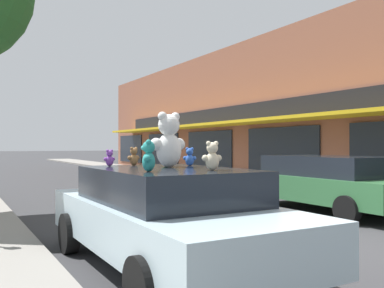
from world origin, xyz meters
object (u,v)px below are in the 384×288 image
plush_art_car (167,214)px  parked_car_far_center (328,181)px  teddy_bear_cream (212,156)px  teddy_bear_brown (134,157)px  teddy_bear_green (166,155)px  teddy_bear_blue (190,157)px  teddy_bear_giant (169,141)px  teddy_bear_teal (148,156)px  teddy_bear_purple (110,158)px

plush_art_car → parked_car_far_center: bearing=23.0°
teddy_bear_cream → parked_car_far_center: teddy_bear_cream is taller
teddy_bear_brown → teddy_bear_green: (0.29, -0.55, 0.03)m
teddy_bear_blue → teddy_bear_giant: bearing=64.6°
teddy_bear_teal → teddy_bear_brown: size_ratio=1.32×
plush_art_car → teddy_bear_brown: (-0.08, 1.00, 0.75)m
plush_art_car → teddy_bear_teal: size_ratio=12.24×
teddy_bear_giant → teddy_bear_brown: size_ratio=2.72×
teddy_bear_brown → parked_car_far_center: (5.65, 1.40, -0.71)m
teddy_bear_blue → teddy_bear_purple: (-1.09, 0.49, -0.01)m
plush_art_car → teddy_bear_purple: 1.31m
teddy_bear_cream → teddy_bear_green: bearing=-78.7°
teddy_bear_brown → teddy_bear_green: 0.62m
teddy_bear_giant → teddy_bear_green: teddy_bear_giant is taller
teddy_bear_teal → teddy_bear_blue: bearing=158.2°
plush_art_car → parked_car_far_center: (5.58, 2.40, 0.04)m
plush_art_car → teddy_bear_teal: (-0.51, -0.55, 0.79)m
parked_car_far_center → teddy_bear_green: bearing=-160.1°
teddy_bear_purple → teddy_bear_green: teddy_bear_green is taller
teddy_bear_green → teddy_bear_purple: bearing=-0.9°
teddy_bear_blue → teddy_bear_purple: size_ratio=1.11×
teddy_bear_giant → teddy_bear_teal: bearing=42.0°
teddy_bear_teal → parked_car_far_center: bearing=141.4°
teddy_bear_teal → teddy_bear_blue: (1.12, 1.03, -0.05)m
teddy_bear_cream → teddy_bear_brown: bearing=-70.1°
teddy_bear_giant → teddy_bear_purple: 1.00m
teddy_bear_cream → teddy_bear_blue: 1.22m
plush_art_car → teddy_bear_cream: size_ratio=12.74×
teddy_bear_blue → teddy_bear_purple: teddy_bear_blue is taller
teddy_bear_cream → teddy_bear_blue: bearing=-98.0°
teddy_bear_green → parked_car_far_center: teddy_bear_green is taller
plush_art_car → teddy_bear_teal: teddy_bear_teal is taller
teddy_bear_blue → teddy_bear_purple: 1.19m
teddy_bear_giant → teddy_bear_green: (0.08, 0.23, -0.20)m
teddy_bear_cream → teddy_bear_brown: teddy_bear_cream is taller
teddy_bear_blue → teddy_bear_teal: bearing=78.7°
teddy_bear_cream → teddy_bear_teal: (-0.79, 0.13, 0.01)m
teddy_bear_blue → teddy_bear_brown: (-0.69, 0.52, 0.00)m
teddy_bear_cream → teddy_bear_green: teddy_bear_cream is taller
teddy_bear_cream → teddy_bear_blue: size_ratio=1.30×
teddy_bear_teal → teddy_bear_blue: 1.53m
teddy_bear_teal → teddy_bear_purple: teddy_bear_teal is taller
teddy_bear_giant → teddy_bear_cream: 0.94m
teddy_bear_cream → parked_car_far_center: size_ratio=0.08×
teddy_bear_purple → parked_car_far_center: bearing=-176.0°
plush_art_car → teddy_bear_blue: teddy_bear_blue is taller
plush_art_car → teddy_bear_cream: 1.08m
plush_art_car → teddy_bear_blue: size_ratio=16.57×
teddy_bear_teal → teddy_bear_brown: bearing=-170.0°
teddy_bear_blue → teddy_bear_green: size_ratio=0.79×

